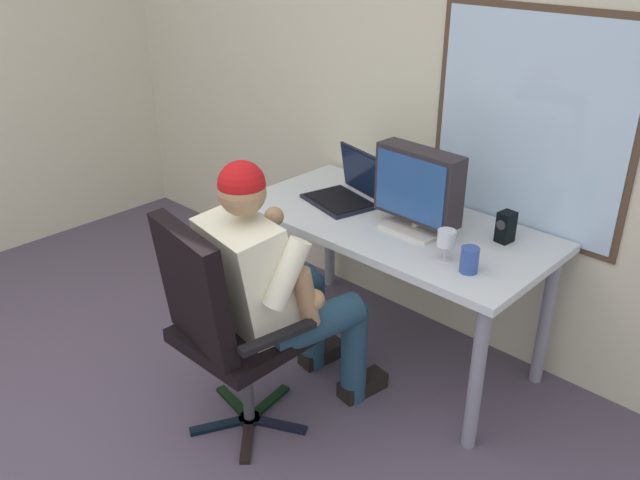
% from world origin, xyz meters
% --- Properties ---
extents(wall_rear, '(5.20, 0.08, 2.67)m').
position_xyz_m(wall_rear, '(0.02, 2.31, 1.33)').
color(wall_rear, beige).
rests_on(wall_rear, ground).
extents(desk, '(1.52, 0.75, 0.75)m').
position_xyz_m(desk, '(0.07, 1.88, 0.65)').
color(desk, gray).
rests_on(desk, ground).
extents(office_chair, '(0.62, 0.58, 1.03)m').
position_xyz_m(office_chair, '(-0.06, 0.92, 0.59)').
color(office_chair, black).
rests_on(office_chair, ground).
extents(person_seated, '(0.58, 0.83, 1.23)m').
position_xyz_m(person_seated, '(-0.02, 1.19, 0.65)').
color(person_seated, navy).
rests_on(person_seated, ground).
extents(crt_monitor, '(0.42, 0.23, 0.39)m').
position_xyz_m(crt_monitor, '(0.20, 1.87, 0.96)').
color(crt_monitor, beige).
rests_on(crt_monitor, desk).
extents(laptop, '(0.41, 0.37, 0.26)m').
position_xyz_m(laptop, '(-0.25, 1.92, 0.81)').
color(laptop, black).
rests_on(laptop, desk).
extents(wine_glass, '(0.08, 0.08, 0.14)m').
position_xyz_m(wine_glass, '(0.47, 1.71, 0.84)').
color(wine_glass, silver).
rests_on(wine_glass, desk).
extents(desk_speaker, '(0.07, 0.08, 0.14)m').
position_xyz_m(desk_speaker, '(0.56, 2.04, 0.82)').
color(desk_speaker, black).
rests_on(desk_speaker, desk).
extents(coffee_mug, '(0.08, 0.08, 0.11)m').
position_xyz_m(coffee_mug, '(0.60, 1.69, 0.80)').
color(coffee_mug, '#2E4B97').
rests_on(coffee_mug, desk).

